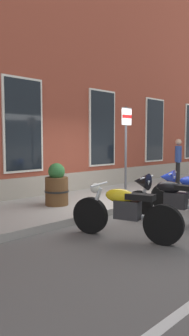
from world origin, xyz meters
The scene contains 8 objects.
ground_plane centered at (0.00, 0.00, 0.00)m, with size 140.00×140.00×0.00m, color #565451.
sidewalk centered at (0.00, 1.33, 0.07)m, with size 27.41×2.67×0.15m, color gray.
brick_pub_facade centered at (0.00, 5.50, 4.41)m, with size 21.41×5.78×8.85m.
motorcycle_yellow_naked centered at (-2.04, -1.27, 0.48)m, with size 0.80×1.97×0.94m.
motorcycle_black_sport centered at (-0.59, -1.26, 0.55)m, with size 0.72×2.13×1.00m.
pedestrian_blue_top centered at (3.81, 1.10, 1.04)m, with size 0.50×0.39×1.60m.
parking_sign centered at (0.14, 0.48, 1.71)m, with size 0.36×0.07×2.41m.
barrel_planter centered at (-1.53, 1.24, 0.59)m, with size 0.58×0.58×1.01m.
Camera 1 is at (-6.20, -4.70, 1.70)m, focal length 33.87 mm.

